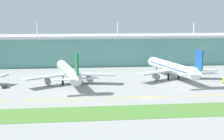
% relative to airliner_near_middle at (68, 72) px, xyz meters
% --- Properties ---
extents(ground_plane, '(600.00, 600.00, 0.00)m').
position_rel_airliner_near_middle_xyz_m(ground_plane, '(34.00, -32.94, -6.44)').
color(ground_plane, '#9E9E99').
extents(terminal_building, '(288.00, 34.00, 30.45)m').
position_rel_airliner_near_middle_xyz_m(terminal_building, '(34.00, 69.03, 4.49)').
color(terminal_building, '#5B9E93').
rests_on(terminal_building, ground).
extents(airliner_near_middle, '(48.10, 58.80, 18.90)m').
position_rel_airliner_near_middle_xyz_m(airliner_near_middle, '(0.00, 0.00, 0.00)').
color(airliner_near_middle, silver).
rests_on(airliner_near_middle, ground).
extents(airliner_far_middle, '(47.95, 61.69, 18.90)m').
position_rel_airliner_near_middle_xyz_m(airliner_far_middle, '(57.67, 7.25, 0.00)').
color(airliner_far_middle, white).
rests_on(airliner_far_middle, ground).
extents(taxiway_stripe_mid_west, '(28.00, 0.70, 0.04)m').
position_rel_airliner_near_middle_xyz_m(taxiway_stripe_mid_west, '(-3.00, -31.99, -6.42)').
color(taxiway_stripe_mid_west, yellow).
rests_on(taxiway_stripe_mid_west, ground).
extents(taxiway_stripe_centre, '(28.00, 0.70, 0.04)m').
position_rel_airliner_near_middle_xyz_m(taxiway_stripe_centre, '(31.00, -31.99, -6.42)').
color(taxiway_stripe_centre, yellow).
rests_on(taxiway_stripe_centre, ground).
extents(taxiway_stripe_mid_east, '(28.00, 0.70, 0.04)m').
position_rel_airliner_near_middle_xyz_m(taxiway_stripe_mid_east, '(65.00, -31.99, -6.42)').
color(taxiway_stripe_mid_east, yellow).
rests_on(taxiway_stripe_mid_east, ground).
extents(grass_verge, '(300.00, 18.00, 0.10)m').
position_rel_airliner_near_middle_xyz_m(grass_verge, '(34.00, -53.03, -6.39)').
color(grass_verge, '#518438').
rests_on(grass_verge, ground).
extents(pushback_tug, '(3.16, 4.75, 1.85)m').
position_rel_airliner_near_middle_xyz_m(pushback_tug, '(-31.37, -5.15, -5.34)').
color(pushback_tug, '#333842').
rests_on(pushback_tug, ground).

